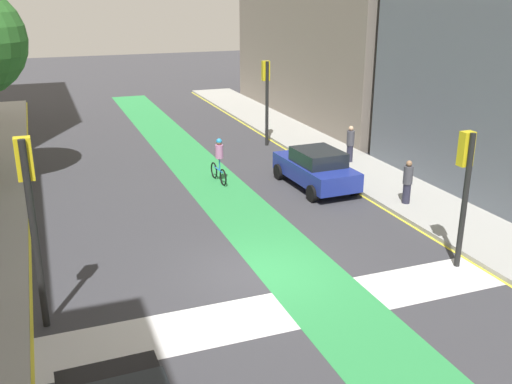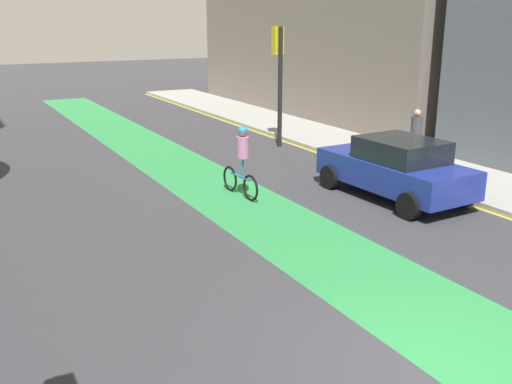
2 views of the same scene
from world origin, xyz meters
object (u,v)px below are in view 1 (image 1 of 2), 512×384
object	(u,v)px
traffic_signal_near_left	(30,198)
car_blue_right_far	(316,168)
pedestrian_sidewalk_right_a	(350,144)
pedestrian_sidewalk_right_b	(408,182)
traffic_signal_near_right	(465,173)
traffic_signal_far_right	(266,87)
cyclist_in_lane	(219,159)

from	to	relation	value
traffic_signal_near_left	car_blue_right_far	distance (m)	12.59
pedestrian_sidewalk_right_a	pedestrian_sidewalk_right_b	size ratio (longest dim) A/B	1.02
car_blue_right_far	pedestrian_sidewalk_right_b	distance (m)	3.78
traffic_signal_near_right	traffic_signal_far_right	world-z (taller)	traffic_signal_far_right
traffic_signal_near_left	pedestrian_sidewalk_right_b	world-z (taller)	traffic_signal_near_left
pedestrian_sidewalk_right_a	cyclist_in_lane	bearing A→B (deg)	-176.96
traffic_signal_near_right	car_blue_right_far	size ratio (longest dim) A/B	0.91
traffic_signal_near_right	cyclist_in_lane	distance (m)	10.53
traffic_signal_near_right	traffic_signal_near_left	distance (m)	11.09
pedestrian_sidewalk_right_a	traffic_signal_near_left	bearing A→B (deg)	-145.70
traffic_signal_far_right	cyclist_in_lane	world-z (taller)	traffic_signal_far_right
traffic_signal_near_left	car_blue_right_far	world-z (taller)	traffic_signal_near_left
traffic_signal_near_left	traffic_signal_far_right	size ratio (longest dim) A/B	1.07
traffic_signal_far_right	pedestrian_sidewalk_right_a	distance (m)	5.51
traffic_signal_near_right	pedestrian_sidewalk_right_b	xyz separation A→B (m)	(1.41, 4.43, -1.77)
cyclist_in_lane	traffic_signal_near_right	bearing A→B (deg)	-66.99
traffic_signal_near_right	pedestrian_sidewalk_right_b	bearing A→B (deg)	72.35
car_blue_right_far	pedestrian_sidewalk_right_a	xyz separation A→B (m)	(2.84, 2.30, 0.18)
traffic_signal_near_right	traffic_signal_near_left	world-z (taller)	traffic_signal_near_left
car_blue_right_far	pedestrian_sidewalk_right_a	distance (m)	3.66
traffic_signal_near_right	pedestrian_sidewalk_right_a	bearing A→B (deg)	77.61
traffic_signal_far_right	pedestrian_sidewalk_right_a	xyz separation A→B (m)	(2.19, -4.65, -1.96)
cyclist_in_lane	pedestrian_sidewalk_right_a	world-z (taller)	cyclist_in_lane
traffic_signal_near_right	cyclist_in_lane	size ratio (longest dim) A/B	2.09
pedestrian_sidewalk_right_a	traffic_signal_far_right	bearing A→B (deg)	115.25
traffic_signal_near_left	pedestrian_sidewalk_right_b	size ratio (longest dim) A/B	2.81
car_blue_right_far	pedestrian_sidewalk_right_a	world-z (taller)	pedestrian_sidewalk_right_a
traffic_signal_far_right	cyclist_in_lane	size ratio (longest dim) A/B	2.26
cyclist_in_lane	traffic_signal_far_right	bearing A→B (deg)	50.99
traffic_signal_far_right	traffic_signal_near_right	bearing A→B (deg)	-89.92
car_blue_right_far	pedestrian_sidewalk_right_b	bearing A→B (deg)	-56.68
traffic_signal_near_right	car_blue_right_far	world-z (taller)	traffic_signal_near_right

